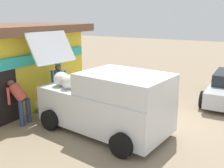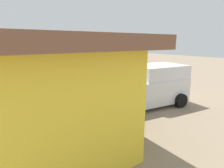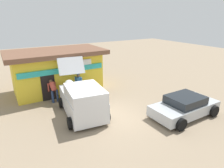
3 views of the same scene
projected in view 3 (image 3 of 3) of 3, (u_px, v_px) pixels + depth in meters
name	position (u px, v px, depth m)	size (l,w,h in m)	color
ground_plane	(111.00, 118.00, 11.09)	(60.00, 60.00, 0.00)	gray
storefront_bar	(57.00, 70.00, 14.80)	(7.00, 4.02, 3.11)	yellow
delivery_van	(82.00, 100.00, 11.17)	(2.63, 4.77, 2.93)	silver
parked_sedan	(184.00, 106.00, 11.19)	(4.12, 2.23, 1.23)	#B2B7BC
vendor_standing	(79.00, 83.00, 13.67)	(0.48, 0.48, 1.77)	navy
customer_bending	(53.00, 89.00, 13.00)	(0.59, 0.72, 1.46)	navy
unloaded_banana_pile	(71.00, 93.00, 14.12)	(0.79, 0.60, 0.44)	silver
paint_bucket	(101.00, 91.00, 14.56)	(0.33, 0.33, 0.40)	#BF3F33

